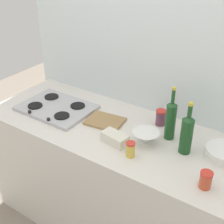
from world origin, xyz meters
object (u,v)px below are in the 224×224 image
stovetop_hob (57,108)px  condiment_jar_front (161,117)px  butter_dish (115,138)px  condiment_jar_spare (206,180)px  wine_bottle_leftmost (171,119)px  mixing_bowl (146,137)px  cutting_board (105,121)px  condiment_jar_rear (131,149)px  wine_bottle_mid_left (187,133)px  plate_stack (224,153)px

stovetop_hob → condiment_jar_front: size_ratio=4.78×
butter_dish → condiment_jar_spare: condiment_jar_spare is taller
wine_bottle_leftmost → mixing_bowl: 0.19m
condiment_jar_spare → cutting_board: condiment_jar_spare is taller
mixing_bowl → butter_dish: mixing_bowl is taller
condiment_jar_spare → condiment_jar_rear: bearing=178.8°
butter_dish → condiment_jar_front: size_ratio=1.54×
wine_bottle_mid_left → condiment_jar_rear: (-0.24, -0.21, -0.08)m
butter_dish → condiment_jar_front: bearing=67.9°
condiment_jar_rear → mixing_bowl: bearing=84.8°
condiment_jar_front → condiment_jar_spare: condiment_jar_front is taller
stovetop_hob → mixing_bowl: size_ratio=3.12×
condiment_jar_front → cutting_board: size_ratio=0.45×
mixing_bowl → condiment_jar_rear: (-0.01, -0.16, 0.00)m
plate_stack → condiment_jar_spare: bearing=-91.2°
butter_dish → condiment_jar_spare: size_ratio=1.76×
wine_bottle_mid_left → cutting_board: bearing=179.3°
stovetop_hob → condiment_jar_spare: size_ratio=5.47×
plate_stack → butter_dish: butter_dish is taller
stovetop_hob → wine_bottle_leftmost: 0.85m
stovetop_hob → condiment_jar_spare: (1.17, -0.18, 0.03)m
plate_stack → wine_bottle_mid_left: (-0.21, -0.08, 0.10)m
stovetop_hob → condiment_jar_spare: bearing=-8.7°
stovetop_hob → wine_bottle_leftmost: bearing=8.3°
stovetop_hob → plate_stack: bearing=5.9°
wine_bottle_leftmost → butter_dish: (-0.25, -0.23, -0.10)m
condiment_jar_spare → condiment_jar_front: bearing=137.5°
butter_dish → cutting_board: size_ratio=0.69×
condiment_jar_rear → cutting_board: condiment_jar_rear is taller
wine_bottle_mid_left → condiment_jar_spare: bearing=-47.9°
stovetop_hob → butter_dish: bearing=-10.7°
mixing_bowl → butter_dish: size_ratio=1.00×
plate_stack → wine_bottle_leftmost: 0.36m
wine_bottle_leftmost → condiment_jar_front: size_ratio=3.24×
condiment_jar_front → condiment_jar_rear: size_ratio=1.16×
plate_stack → wine_bottle_mid_left: wine_bottle_mid_left is taller
plate_stack → condiment_jar_rear: (-0.45, -0.29, 0.02)m
plate_stack → butter_dish: 0.64m
stovetop_hob → butter_dish: 0.59m
plate_stack → cutting_board: size_ratio=0.92×
butter_dish → cutting_board: 0.24m
stovetop_hob → wine_bottle_mid_left: size_ratio=1.58×
butter_dish → condiment_jar_spare: 0.59m
butter_dish → cutting_board: butter_dish is taller
butter_dish → condiment_jar_spare: bearing=-6.8°
mixing_bowl → cutting_board: size_ratio=0.68×
wine_bottle_mid_left → cutting_board: size_ratio=1.35×
condiment_jar_spare → mixing_bowl: bearing=158.8°
cutting_board → stovetop_hob: bearing=-173.2°
stovetop_hob → cutting_board: size_ratio=2.13×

